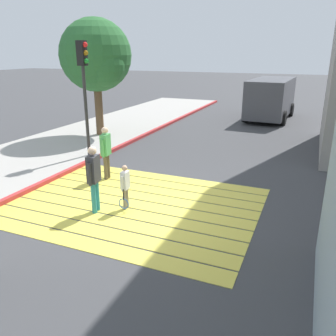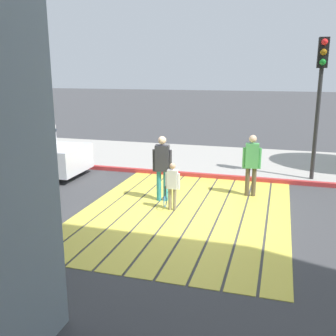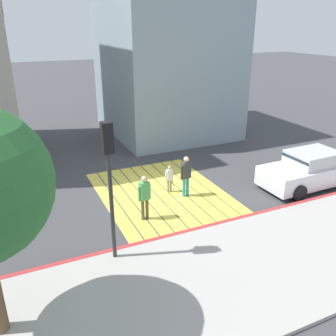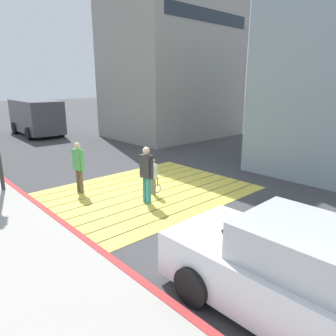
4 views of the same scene
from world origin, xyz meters
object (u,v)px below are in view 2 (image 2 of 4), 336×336
object	(u,v)px
pedestrian_adult_lead	(252,161)
pedestrian_child_with_racket	(172,184)
pedestrian_adult_trailing	(162,164)
car_parked_near_curb	(20,152)
traffic_light_corner	(320,81)

from	to	relation	value
pedestrian_adult_lead	pedestrian_child_with_racket	world-z (taller)	pedestrian_adult_lead
pedestrian_adult_lead	pedestrian_adult_trailing	world-z (taller)	pedestrian_adult_trailing
car_parked_near_curb	pedestrian_child_with_racket	bearing A→B (deg)	71.35
pedestrian_adult_lead	pedestrian_adult_trailing	size ratio (longest dim) A/B	0.98
car_parked_near_curb	traffic_light_corner	size ratio (longest dim) A/B	1.02
pedestrian_child_with_racket	pedestrian_adult_lead	bearing A→B (deg)	133.63
car_parked_near_curb	pedestrian_child_with_racket	distance (m)	6.03
pedestrian_adult_trailing	traffic_light_corner	bearing A→B (deg)	126.74
car_parked_near_curb	pedestrian_child_with_racket	world-z (taller)	car_parked_near_curb
pedestrian_adult_lead	pedestrian_child_with_racket	distance (m)	2.43
traffic_light_corner	pedestrian_adult_lead	xyz separation A→B (m)	(1.84, -1.69, -2.06)
pedestrian_adult_trailing	pedestrian_child_with_racket	distance (m)	0.83
car_parked_near_curb	pedestrian_adult_lead	distance (m)	7.47
car_parked_near_curb	traffic_light_corner	bearing A→B (deg)	99.79
car_parked_near_curb	pedestrian_adult_lead	world-z (taller)	pedestrian_adult_lead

